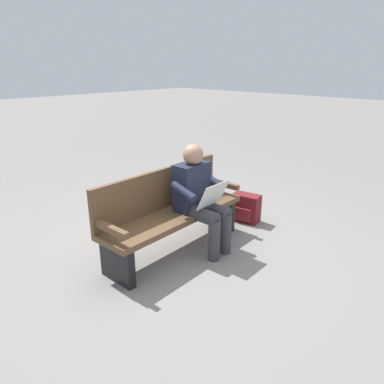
{
  "coord_description": "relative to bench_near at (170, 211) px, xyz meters",
  "views": [
    {
      "loc": [
        2.47,
        2.61,
        1.98
      ],
      "look_at": [
        -0.11,
        0.15,
        0.7
      ],
      "focal_mm": 33.7,
      "sensor_mm": 36.0,
      "label": 1
    }
  ],
  "objects": [
    {
      "name": "ground_plane",
      "position": [
        -0.0,
        0.07,
        -0.46
      ],
      "size": [
        40.0,
        40.0,
        0.0
      ],
      "primitive_type": "plane",
      "color": "gray"
    },
    {
      "name": "person_seated",
      "position": [
        -0.23,
        0.22,
        0.17
      ],
      "size": [
        0.58,
        0.59,
        1.18
      ],
      "rotation": [
        0.0,
        0.0,
        0.05
      ],
      "color": "#1E2338",
      "rests_on": "ground"
    },
    {
      "name": "backpack",
      "position": [
        -1.2,
        0.17,
        -0.28
      ],
      "size": [
        0.28,
        0.38,
        0.37
      ],
      "rotation": [
        0.0,
        0.0,
        4.89
      ],
      "color": "maroon",
      "rests_on": "ground"
    },
    {
      "name": "bench_near",
      "position": [
        0.0,
        0.0,
        0.0
      ],
      "size": [
        1.82,
        0.56,
        0.9
      ],
      "rotation": [
        0.0,
        0.0,
        0.05
      ],
      "color": "brown",
      "rests_on": "ground"
    }
  ]
}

